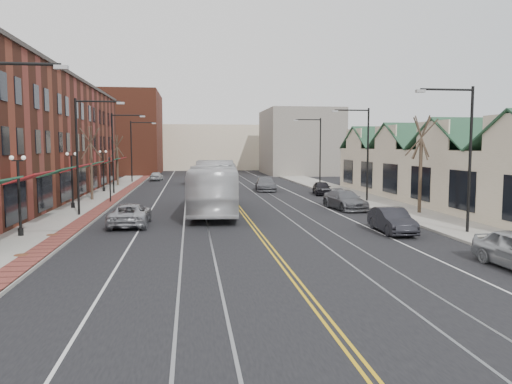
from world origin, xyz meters
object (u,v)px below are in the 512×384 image
object	(u,v)px
transit_bus	(215,187)
parked_car_c	(345,200)
parked_car_d	(322,188)
parked_suv	(130,215)
parked_car_b	(392,221)

from	to	relation	value
transit_bus	parked_car_c	size ratio (longest dim) A/B	2.66
parked_car_d	parked_suv	bearing A→B (deg)	-126.92
parked_suv	parked_car_d	size ratio (longest dim) A/B	1.26
parked_car_d	parked_car_c	bearing A→B (deg)	-89.16
parked_car_b	parked_car_c	size ratio (longest dim) A/B	0.84
parked_car_c	parked_car_b	bearing A→B (deg)	-100.88
parked_suv	parked_car_c	world-z (taller)	parked_car_c
parked_suv	parked_car_d	xyz separation A→B (m)	(16.80, 17.40, -0.02)
parked_car_c	transit_bus	bearing A→B (deg)	175.16
transit_bus	parked_car_d	size ratio (longest dim) A/B	3.41
transit_bus	parked_car_c	xyz separation A→B (m)	(10.04, 0.53, -1.16)
parked_car_d	transit_bus	bearing A→B (deg)	-126.12
parked_suv	parked_car_d	distance (m)	24.19
parked_car_c	parked_car_d	world-z (taller)	parked_car_c
transit_bus	parked_car_d	xyz separation A→B (m)	(11.30, 12.04, -1.22)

